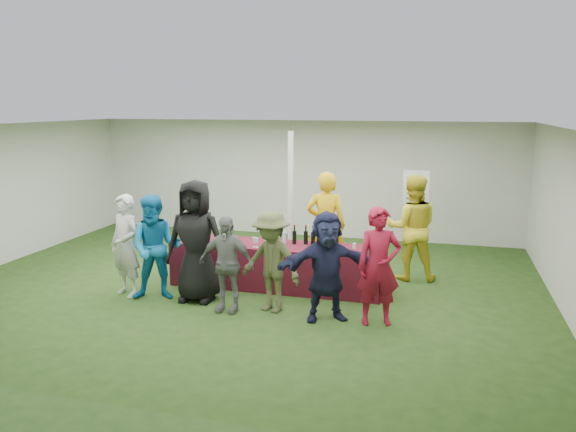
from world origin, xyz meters
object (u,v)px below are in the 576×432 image
(dump_bucket, at_px, (373,249))
(customer_1, at_px, (156,248))
(staff_pourer, at_px, (326,226))
(staff_back, at_px, (412,228))
(customer_6, at_px, (379,266))
(serving_table, at_px, (277,266))
(customer_2, at_px, (196,241))
(customer_5, at_px, (327,266))
(wine_list_sign, at_px, (416,195))
(customer_0, at_px, (125,246))
(customer_4, at_px, (271,262))
(customer_3, at_px, (226,264))

(dump_bucket, bearing_deg, customer_1, -166.11)
(staff_pourer, relative_size, customer_1, 1.14)
(dump_bucket, bearing_deg, staff_back, 68.05)
(customer_1, relative_size, customer_6, 1.00)
(serving_table, height_order, customer_2, customer_2)
(dump_bucket, distance_m, customer_5, 1.12)
(customer_2, bearing_deg, customer_1, -172.09)
(serving_table, height_order, staff_pourer, staff_pourer)
(dump_bucket, height_order, staff_pourer, staff_pourer)
(customer_1, xyz_separation_m, customer_6, (3.51, -0.12, 0.00))
(staff_back, distance_m, customer_1, 4.39)
(wine_list_sign, bearing_deg, serving_table, -132.37)
(staff_pourer, xyz_separation_m, customer_1, (-2.38, -1.76, -0.12))
(customer_0, distance_m, customer_4, 2.48)
(customer_5, bearing_deg, dump_bucket, 36.32)
(staff_back, relative_size, customer_4, 1.22)
(serving_table, height_order, staff_back, staff_back)
(customer_0, bearing_deg, staff_pourer, 52.73)
(customer_2, relative_size, customer_6, 1.14)
(customer_2, relative_size, customer_3, 1.31)
(dump_bucket, height_order, customer_6, customer_6)
(dump_bucket, relative_size, wine_list_sign, 0.13)
(customer_3, bearing_deg, customer_0, 174.55)
(staff_back, bearing_deg, customer_6, 72.75)
(serving_table, distance_m, customer_5, 1.68)
(wine_list_sign, distance_m, customer_0, 5.56)
(wine_list_sign, distance_m, staff_back, 1.33)
(dump_bucket, xyz_separation_m, customer_1, (-3.32, -0.82, 0.00))
(serving_table, bearing_deg, customer_0, -155.47)
(wine_list_sign, bearing_deg, customer_5, -106.47)
(customer_0, distance_m, customer_3, 1.84)
(customer_3, bearing_deg, dump_bucket, 28.42)
(staff_pourer, xyz_separation_m, customer_6, (1.14, -1.88, -0.12))
(serving_table, xyz_separation_m, customer_3, (-0.41, -1.25, 0.36))
(staff_back, xyz_separation_m, customer_1, (-3.85, -2.12, -0.09))
(dump_bucket, height_order, customer_1, customer_1)
(serving_table, distance_m, customer_6, 2.22)
(dump_bucket, bearing_deg, serving_table, 172.36)
(customer_6, bearing_deg, wine_list_sign, 67.98)
(customer_1, xyz_separation_m, customer_3, (1.27, -0.21, -0.11))
(serving_table, relative_size, staff_pourer, 1.87)
(staff_pourer, xyz_separation_m, customer_2, (-1.74, -1.64, 0.00))
(customer_4, xyz_separation_m, customer_5, (0.86, -0.12, 0.03))
(serving_table, relative_size, customer_6, 2.13)
(serving_table, relative_size, customer_3, 2.45)
(customer_0, xyz_separation_m, customer_5, (3.34, -0.18, -0.03))
(dump_bucket, relative_size, customer_4, 0.15)
(customer_5, height_order, customer_6, customer_6)
(dump_bucket, xyz_separation_m, customer_4, (-1.40, -0.86, -0.07))
(customer_5, bearing_deg, customer_0, 152.17)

